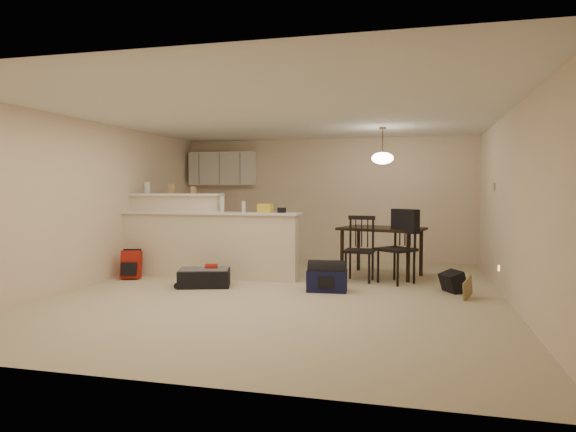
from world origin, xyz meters
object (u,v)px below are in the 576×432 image
(red_backpack, at_px, (131,265))
(black_daypack, at_px, (453,282))
(dining_table, at_px, (382,233))
(dining_chair_far, at_px, (396,247))
(suitcase, at_px, (204,278))
(dining_chair_near, at_px, (359,249))
(pendant_lamp, at_px, (382,158))
(navy_duffel, at_px, (327,281))

(red_backpack, bearing_deg, black_daypack, -12.26)
(dining_table, xyz_separation_m, red_backpack, (-3.95, -1.27, -0.49))
(dining_chair_far, height_order, suitcase, dining_chair_far)
(suitcase, bearing_deg, red_backpack, 149.24)
(dining_chair_far, height_order, black_daypack, dining_chair_far)
(dining_chair_near, height_order, suitcase, dining_chair_near)
(dining_table, relative_size, dining_chair_near, 1.46)
(black_daypack, bearing_deg, suitcase, 67.76)
(pendant_lamp, height_order, navy_duffel, pendant_lamp)
(dining_chair_far, xyz_separation_m, suitcase, (-2.79, -0.97, -0.44))
(dining_chair_near, distance_m, black_daypack, 1.54)
(pendant_lamp, height_order, black_daypack, pendant_lamp)
(pendant_lamp, bearing_deg, black_daypack, -46.88)
(dining_chair_near, height_order, navy_duffel, dining_chair_near)
(dining_table, bearing_deg, black_daypack, -30.06)
(dining_table, height_order, dining_chair_near, dining_chair_near)
(red_backpack, bearing_deg, suitcase, -26.65)
(suitcase, height_order, red_backpack, red_backpack)
(dining_chair_near, height_order, dining_chair_far, dining_chair_far)
(dining_chair_far, relative_size, navy_duffel, 2.00)
(dining_table, relative_size, suitcase, 2.00)
(dining_table, distance_m, red_backpack, 4.18)
(black_daypack, bearing_deg, dining_chair_near, 39.08)
(navy_duffel, xyz_separation_m, black_daypack, (1.75, 0.37, -0.01))
(navy_duffel, bearing_deg, suitcase, 178.02)
(dining_chair_near, bearing_deg, red_backpack, -165.33)
(dining_table, bearing_deg, suitcase, -130.73)
(dining_table, height_order, navy_duffel, dining_table)
(red_backpack, xyz_separation_m, black_daypack, (5.03, 0.12, -0.08))
(dining_chair_near, relative_size, dining_chair_far, 0.92)
(dining_table, height_order, black_daypack, dining_table)
(red_backpack, distance_m, black_daypack, 5.04)
(dining_table, relative_size, pendant_lamp, 2.44)
(pendant_lamp, height_order, dining_chair_near, pendant_lamp)
(dining_chair_far, height_order, red_backpack, dining_chair_far)
(black_daypack, bearing_deg, dining_table, 13.77)
(dining_table, distance_m, suitcase, 3.05)
(dining_chair_far, xyz_separation_m, black_daypack, (0.82, -0.52, -0.42))
(suitcase, distance_m, red_backpack, 1.47)
(suitcase, bearing_deg, black_daypack, -10.60)
(navy_duffel, bearing_deg, red_backpack, 171.20)
(dining_chair_near, relative_size, red_backpack, 2.28)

